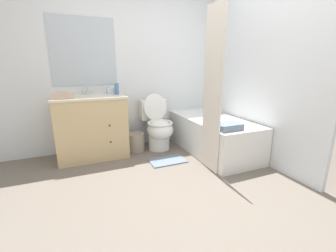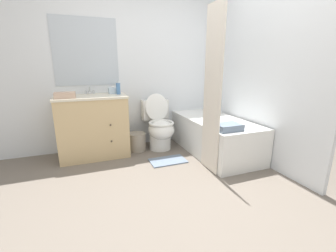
# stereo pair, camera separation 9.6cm
# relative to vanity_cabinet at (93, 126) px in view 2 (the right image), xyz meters

# --- Properties ---
(ground_plane) EXTENTS (14.00, 14.00, 0.00)m
(ground_plane) POSITION_rel_vanity_cabinet_xyz_m (0.80, -1.45, -0.45)
(ground_plane) COLOR #6B6056
(wall_back) EXTENTS (8.00, 0.06, 2.50)m
(wall_back) POSITION_rel_vanity_cabinet_xyz_m (0.79, 0.30, 0.80)
(wall_back) COLOR silver
(wall_back) RESTS_ON ground_plane
(wall_right) EXTENTS (0.05, 2.73, 2.50)m
(wall_right) POSITION_rel_vanity_cabinet_xyz_m (2.10, -0.58, 0.80)
(wall_right) COLOR silver
(wall_right) RESTS_ON ground_plane
(vanity_cabinet) EXTENTS (0.95, 0.59, 0.88)m
(vanity_cabinet) POSITION_rel_vanity_cabinet_xyz_m (0.00, 0.00, 0.00)
(vanity_cabinet) COLOR tan
(vanity_cabinet) RESTS_ON ground_plane
(sink_faucet) EXTENTS (0.14, 0.12, 0.12)m
(sink_faucet) POSITION_rel_vanity_cabinet_xyz_m (-0.00, 0.20, 0.46)
(sink_faucet) COLOR silver
(sink_faucet) RESTS_ON vanity_cabinet
(toilet) EXTENTS (0.42, 0.63, 0.85)m
(toilet) POSITION_rel_vanity_cabinet_xyz_m (0.98, -0.06, -0.10)
(toilet) COLOR white
(toilet) RESTS_ON ground_plane
(bathtub) EXTENTS (0.74, 1.55, 0.52)m
(bathtub) POSITION_rel_vanity_cabinet_xyz_m (1.69, -0.49, -0.19)
(bathtub) COLOR white
(bathtub) RESTS_ON ground_plane
(shower_curtain) EXTENTS (0.01, 0.36, 1.93)m
(shower_curtain) POSITION_rel_vanity_cabinet_xyz_m (1.31, -1.00, 0.52)
(shower_curtain) COLOR silver
(shower_curtain) RESTS_ON ground_plane
(wastebasket) EXTENTS (0.27, 0.27, 0.27)m
(wastebasket) POSITION_rel_vanity_cabinet_xyz_m (0.61, -0.03, -0.31)
(wastebasket) COLOR gray
(wastebasket) RESTS_ON ground_plane
(tissue_box) EXTENTS (0.13, 0.14, 0.11)m
(tissue_box) POSITION_rel_vanity_cabinet_xyz_m (0.33, 0.11, 0.47)
(tissue_box) COLOR silver
(tissue_box) RESTS_ON vanity_cabinet
(soap_dispenser) EXTENTS (0.06, 0.06, 0.19)m
(soap_dispenser) POSITION_rel_vanity_cabinet_xyz_m (0.38, 0.01, 0.51)
(soap_dispenser) COLOR #4C7AB2
(soap_dispenser) RESTS_ON vanity_cabinet
(hand_towel_folded) EXTENTS (0.25, 0.15, 0.08)m
(hand_towel_folded) POSITION_rel_vanity_cabinet_xyz_m (-0.31, -0.16, 0.47)
(hand_towel_folded) COLOR tan
(hand_towel_folded) RESTS_ON vanity_cabinet
(bath_towel_folded) EXTENTS (0.31, 0.23, 0.08)m
(bath_towel_folded) POSITION_rel_vanity_cabinet_xyz_m (1.51, -1.08, 0.11)
(bath_towel_folded) COLOR slate
(bath_towel_folded) RESTS_ON bathtub
(bath_mat) EXTENTS (0.49, 0.30, 0.02)m
(bath_mat) POSITION_rel_vanity_cabinet_xyz_m (0.91, -0.59, -0.44)
(bath_mat) COLOR slate
(bath_mat) RESTS_ON ground_plane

